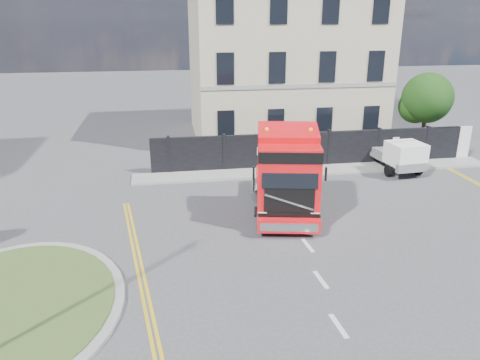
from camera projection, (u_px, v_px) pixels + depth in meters
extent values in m
plane|color=#424244|center=(229.00, 246.00, 17.52)|extent=(120.00, 120.00, 0.00)
cylinder|color=gray|center=(6.00, 310.00, 13.65)|extent=(6.80, 6.80, 0.12)
cylinder|color=#344F1F|center=(5.00, 308.00, 13.62)|extent=(6.20, 6.20, 0.05)
cube|color=black|center=(312.00, 149.00, 26.46)|extent=(18.00, 0.25, 2.00)
cube|color=silver|center=(449.00, 143.00, 27.75)|extent=(2.60, 0.12, 2.00)
cube|color=#B7B091|center=(282.00, 57.00, 31.94)|extent=(12.00, 10.00, 11.00)
cylinder|color=#382619|center=(423.00, 129.00, 30.47)|extent=(0.24, 0.24, 2.40)
sphere|color=black|center=(427.00, 98.00, 29.81)|extent=(3.20, 3.20, 3.20)
sphere|color=black|center=(416.00, 106.00, 30.30)|extent=(2.20, 2.20, 2.20)
cube|color=gray|center=(316.00, 170.00, 25.94)|extent=(20.00, 1.60, 0.12)
cube|color=black|center=(284.00, 191.00, 20.99)|extent=(3.50, 6.45, 0.44)
cube|color=red|center=(288.00, 175.00, 18.94)|extent=(2.86, 2.94, 2.72)
cube|color=red|center=(287.00, 141.00, 19.53)|extent=(2.55, 1.32, 1.36)
cube|color=black|center=(290.00, 175.00, 17.64)|extent=(2.11, 0.46, 1.02)
cube|color=red|center=(289.00, 226.00, 17.99)|extent=(2.45, 0.80, 0.53)
cylinder|color=black|center=(261.00, 218.00, 18.77)|extent=(0.50, 1.05, 1.01)
cylinder|color=gray|center=(261.00, 218.00, 18.77)|extent=(0.45, 0.61, 0.56)
cylinder|color=black|center=(314.00, 218.00, 18.71)|extent=(0.50, 1.05, 1.01)
cylinder|color=gray|center=(314.00, 218.00, 18.71)|extent=(0.45, 0.61, 0.56)
cylinder|color=black|center=(260.00, 188.00, 22.01)|extent=(0.50, 1.05, 1.01)
cylinder|color=gray|center=(260.00, 188.00, 22.01)|extent=(0.45, 0.61, 0.56)
cylinder|color=black|center=(305.00, 188.00, 21.95)|extent=(0.50, 1.05, 1.01)
cylinder|color=gray|center=(305.00, 188.00, 21.95)|extent=(0.45, 0.61, 0.56)
cylinder|color=black|center=(260.00, 180.00, 23.11)|extent=(0.50, 1.05, 1.01)
cylinder|color=gray|center=(260.00, 180.00, 23.11)|extent=(0.45, 0.61, 0.56)
cylinder|color=black|center=(303.00, 180.00, 23.05)|extent=(0.50, 1.05, 1.01)
cylinder|color=gray|center=(303.00, 180.00, 23.05)|extent=(0.45, 0.61, 0.56)
cube|color=slate|center=(392.00, 157.00, 26.33)|extent=(2.15, 4.51, 0.23)
cube|color=white|center=(406.00, 154.00, 24.86)|extent=(1.88, 1.80, 1.18)
cylinder|color=black|center=(389.00, 171.00, 25.04)|extent=(0.23, 0.64, 0.64)
cylinder|color=black|center=(418.00, 169.00, 25.30)|extent=(0.23, 0.64, 0.64)
cylinder|color=black|center=(368.00, 156.00, 27.57)|extent=(0.23, 0.64, 0.64)
cylinder|color=black|center=(395.00, 155.00, 27.83)|extent=(0.23, 0.64, 0.64)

